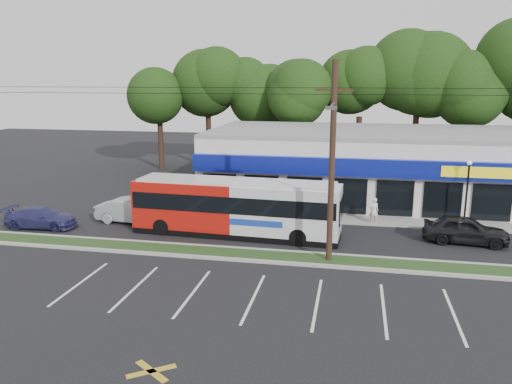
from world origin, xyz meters
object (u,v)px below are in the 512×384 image
at_px(car_blue, 41,218).
at_px(metrobus, 236,206).
at_px(car_dark, 466,230).
at_px(lamp_post, 467,186).
at_px(utility_pole, 329,157).
at_px(car_silver, 133,211).
at_px(pedestrian_a, 374,211).
at_px(pedestrian_b, 321,206).

bearing_deg(car_blue, metrobus, -88.69).
bearing_deg(car_dark, lamp_post, -4.00).
height_order(utility_pole, car_silver, utility_pole).
relative_size(metrobus, pedestrian_a, 7.07).
relative_size(lamp_post, car_silver, 0.90).
distance_m(utility_pole, car_dark, 9.99).
relative_size(car_blue, pedestrian_b, 2.31).
xyz_separation_m(lamp_post, car_dark, (-0.58, -3.30, -1.88)).
bearing_deg(car_dark, pedestrian_a, 66.60).
relative_size(car_silver, pedestrian_a, 2.69).
distance_m(lamp_post, car_blue, 26.61).
relative_size(lamp_post, car_blue, 0.95).
bearing_deg(utility_pole, lamp_post, 43.95).
bearing_deg(pedestrian_a, car_blue, -2.92).
bearing_deg(lamp_post, pedestrian_b, -178.08).
bearing_deg(car_blue, pedestrian_b, -77.00).
bearing_deg(car_silver, pedestrian_a, -76.66).
relative_size(metrobus, car_blue, 2.79).
xyz_separation_m(metrobus, car_dark, (13.11, 1.00, -0.97)).
height_order(car_dark, car_silver, car_dark).
relative_size(lamp_post, pedestrian_b, 2.20).
bearing_deg(car_dark, car_silver, 95.55).
distance_m(metrobus, pedestrian_a, 9.01).
bearing_deg(pedestrian_b, utility_pole, 89.91).
bearing_deg(car_blue, utility_pole, -101.55).
distance_m(car_dark, pedestrian_a, 5.74).
bearing_deg(pedestrian_b, pedestrian_a, 171.04).
distance_m(car_silver, car_blue, 5.58).
relative_size(utility_pole, pedestrian_a, 28.41).
bearing_deg(car_dark, metrobus, 100.42).
distance_m(car_dark, car_blue, 25.49).
bearing_deg(utility_pole, car_dark, 31.09).
relative_size(utility_pole, car_silver, 10.55).
distance_m(lamp_post, car_silver, 21.18).
bearing_deg(utility_pole, car_blue, 171.78).
bearing_deg(pedestrian_a, metrobus, 9.02).
xyz_separation_m(metrobus, pedestrian_b, (4.75, 4.00, -0.79)).
bearing_deg(metrobus, car_silver, 173.49).
xyz_separation_m(utility_pole, lamp_post, (8.17, 7.87, -2.74)).
distance_m(utility_pole, car_blue, 18.63).
bearing_deg(metrobus, lamp_post, 20.27).
height_order(utility_pole, car_blue, utility_pole).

